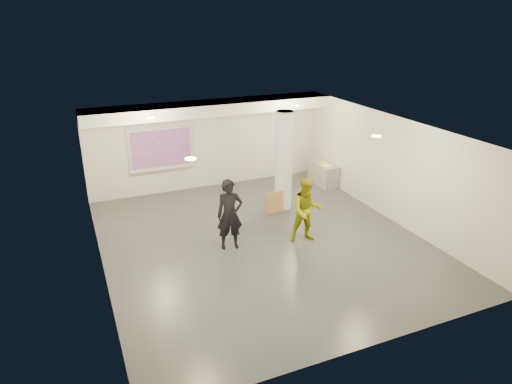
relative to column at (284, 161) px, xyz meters
name	(u,v)px	position (x,y,z in m)	size (l,w,h in m)	color
floor	(262,241)	(-1.50, -1.80, -1.50)	(8.00, 9.00, 0.01)	#35383C
ceiling	(263,130)	(-1.50, -1.80, 1.50)	(8.00, 9.00, 0.01)	white
wall_back	(208,144)	(-1.50, 2.70, 0.00)	(8.00, 0.01, 3.00)	silver
wall_front	(371,277)	(-1.50, -6.30, 0.00)	(8.00, 0.01, 3.00)	silver
wall_left	(96,214)	(-5.50, -1.80, 0.00)	(0.01, 9.00, 3.00)	silver
wall_right	(391,168)	(2.50, -1.80, 0.00)	(0.01, 9.00, 3.00)	silver
soffit_band	(212,108)	(-1.50, 2.15, 1.32)	(8.00, 1.10, 0.36)	white
downlight_nw	(150,118)	(-3.70, 0.70, 1.48)	(0.22, 0.22, 0.02)	#ECDE81
downlight_ne	(295,106)	(0.70, 0.70, 1.48)	(0.22, 0.22, 0.02)	#ECDE81
downlight_sw	(191,159)	(-3.70, -3.30, 1.48)	(0.22, 0.22, 0.02)	#ECDE81
downlight_se	(376,136)	(0.70, -3.30, 1.48)	(0.22, 0.22, 0.02)	#ECDE81
column	(284,161)	(0.00, 0.00, 0.00)	(0.52, 0.52, 3.00)	white
projection_screen	(161,149)	(-3.10, 2.65, 0.03)	(2.10, 0.13, 1.42)	silver
credenza	(323,174)	(2.22, 1.30, -1.12)	(0.54, 1.31, 0.76)	gray
papers_stack	(327,166)	(2.16, 0.99, -0.73)	(0.26, 0.33, 0.02)	white
postit_pad	(324,162)	(2.23, 1.35, -0.72)	(0.21, 0.29, 0.03)	yellow
cardboard_back	(274,203)	(-0.42, -0.28, -1.17)	(0.60, 0.05, 0.66)	#A27743
cardboard_front	(272,204)	(-0.41, -0.13, -1.26)	(0.43, 0.04, 0.48)	#A27743
woman	(230,215)	(-2.38, -1.79, -0.58)	(0.67, 0.44, 1.84)	black
man	(307,210)	(-0.42, -2.20, -0.64)	(0.84, 0.65, 1.73)	#92970F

